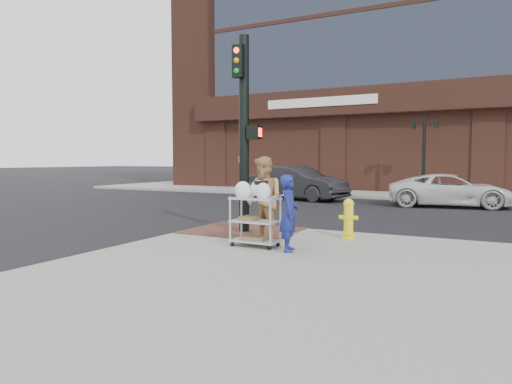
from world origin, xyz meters
The scene contains 14 objects.
ground centered at (0.00, 0.00, 0.00)m, with size 220.00×220.00×0.00m, color black.
brick_curb_ramp centered at (-0.60, 0.90, 0.16)m, with size 2.80×2.40×0.01m, color brown.
bank_building centered at (5.00, 31.00, 14.15)m, with size 42.00×26.00×28.00m, color brown.
lamp_post centered at (2.00, 16.00, 2.62)m, with size 1.32×0.22×4.00m.
parking_sign centered at (-8.50, 15.00, 1.25)m, with size 0.05×0.05×2.20m, color black.
traffic_signal_pole centered at (-0.48, 0.77, 2.83)m, with size 0.61×0.51×5.00m.
woman_blue centered at (1.56, -1.06, 0.93)m, with size 0.57×0.37×1.56m, color navy.
pedestrian_tan centered at (0.52, -0.08, 1.12)m, with size 0.94×0.73×1.94m, color tan.
sedan_dark centered at (-3.52, 11.95, 0.85)m, with size 1.80×5.17×1.70m, color black.
minivan_white centered at (3.67, 11.62, 0.71)m, with size 2.35×5.10×1.42m, color silver.
utility_cart centered at (0.71, -0.91, 0.79)m, with size 1.04×0.61×1.42m.
fire_hydrant centered at (2.22, 0.96, 0.63)m, with size 0.45×0.31×0.95m.
newsbox_red centered at (-5.18, 15.31, 0.62)m, with size 0.40×0.36×0.94m, color red.
newsbox_yellow centered at (-4.72, 15.65, 0.68)m, with size 0.44×0.40×1.06m, color gold.
Camera 1 is at (5.15, -9.51, 2.00)m, focal length 32.00 mm.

